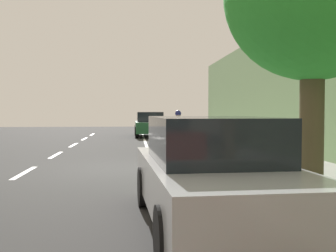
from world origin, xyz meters
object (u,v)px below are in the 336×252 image
object	(u,v)px
bicycle_at_curb	(172,141)
cyclist_with_backpack	(179,126)
parked_sedan_silver_second	(212,173)
parked_sedan_green_mid	(150,124)

from	to	relation	value
bicycle_at_curb	cyclist_with_backpack	distance (m)	0.79
bicycle_at_curb	cyclist_with_backpack	bearing A→B (deg)	-63.39
parked_sedan_silver_second	cyclist_with_backpack	bearing A→B (deg)	86.12
parked_sedan_silver_second	bicycle_at_curb	distance (m)	11.12
bicycle_at_curb	cyclist_with_backpack	world-z (taller)	cyclist_with_backpack
parked_sedan_green_mid	bicycle_at_curb	distance (m)	8.49
parked_sedan_green_mid	cyclist_with_backpack	bearing A→B (deg)	-84.64
parked_sedan_silver_second	cyclist_with_backpack	distance (m)	10.67
parked_sedan_silver_second	parked_sedan_green_mid	distance (m)	19.55
parked_sedan_silver_second	bicycle_at_curb	bearing A→B (deg)	87.44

